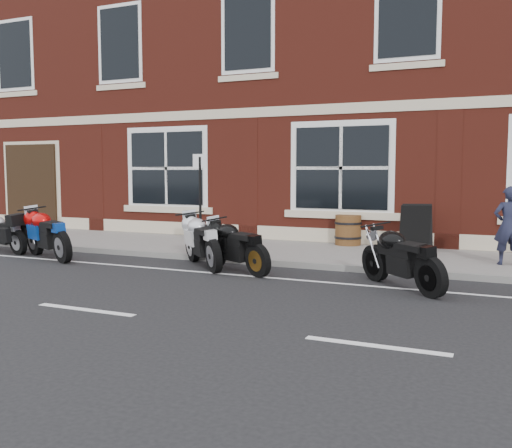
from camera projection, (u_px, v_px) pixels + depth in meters
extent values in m
plane|color=black|center=(195.00, 274.00, 10.56)|extent=(80.00, 80.00, 0.00)
cube|color=slate|center=(260.00, 250.00, 13.29)|extent=(30.00, 3.00, 0.12)
cube|color=slate|center=(230.00, 260.00, 11.85)|extent=(30.00, 0.16, 0.12)
cube|color=maroon|center=(347.00, 51.00, 19.55)|extent=(24.00, 12.00, 12.00)
cylinder|color=black|center=(19.00, 242.00, 12.95)|extent=(0.59, 0.25, 0.58)
cube|color=black|center=(3.00, 227.00, 13.35)|extent=(0.75, 0.39, 0.20)
ellipsoid|color=#A4A4A8|center=(0.00, 222.00, 13.42)|extent=(0.57, 0.44, 0.29)
cube|color=black|center=(11.00, 225.00, 13.12)|extent=(0.54, 0.35, 0.09)
cylinder|color=black|center=(36.00, 240.00, 12.93)|extent=(0.67, 0.41, 0.68)
cylinder|color=black|center=(64.00, 247.00, 11.78)|extent=(0.67, 0.41, 0.68)
cube|color=black|center=(48.00, 226.00, 12.36)|extent=(0.88, 0.59, 0.23)
ellipsoid|color=#AE0807|center=(45.00, 220.00, 12.47)|extent=(0.70, 0.60, 0.34)
cube|color=black|center=(56.00, 224.00, 12.03)|extent=(0.64, 0.49, 0.11)
cylinder|color=black|center=(217.00, 251.00, 11.32)|extent=(0.60, 0.40, 0.61)
cylinder|color=black|center=(259.00, 260.00, 10.22)|extent=(0.60, 0.40, 0.61)
cube|color=black|center=(235.00, 238.00, 10.78)|extent=(0.78, 0.57, 0.21)
ellipsoid|color=black|center=(231.00, 232.00, 10.88)|extent=(0.64, 0.56, 0.31)
cube|color=black|center=(247.00, 236.00, 10.47)|extent=(0.58, 0.47, 0.10)
cylinder|color=black|center=(194.00, 246.00, 11.99)|extent=(0.56, 0.55, 0.65)
cylinder|color=black|center=(215.00, 256.00, 10.62)|extent=(0.56, 0.55, 0.65)
cube|color=black|center=(203.00, 233.00, 11.32)|extent=(0.76, 0.75, 0.23)
ellipsoid|color=silver|center=(201.00, 226.00, 11.45)|extent=(0.67, 0.66, 0.33)
cube|color=black|center=(209.00, 231.00, 10.93)|extent=(0.59, 0.58, 0.10)
cylinder|color=black|center=(377.00, 263.00, 9.87)|extent=(0.55, 0.53, 0.63)
cylinder|color=black|center=(433.00, 277.00, 8.55)|extent=(0.55, 0.53, 0.63)
cube|color=black|center=(401.00, 248.00, 9.22)|extent=(0.74, 0.72, 0.22)
ellipsoid|color=black|center=(396.00, 240.00, 9.35)|extent=(0.65, 0.64, 0.32)
cube|color=black|center=(417.00, 246.00, 8.85)|extent=(0.57, 0.56, 0.10)
imported|color=#1B1D31|center=(508.00, 226.00, 10.79)|extent=(0.63, 0.50, 1.50)
cylinder|color=#503015|center=(348.00, 230.00, 13.72)|extent=(0.62, 0.62, 0.72)
cylinder|color=black|center=(348.00, 237.00, 13.74)|extent=(0.65, 0.65, 0.05)
cylinder|color=black|center=(348.00, 223.00, 13.71)|extent=(0.65, 0.65, 0.05)
cylinder|color=black|center=(200.00, 205.00, 12.31)|extent=(0.06, 0.06, 2.08)
cube|color=silver|center=(200.00, 161.00, 12.23)|extent=(0.29, 0.11, 0.30)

